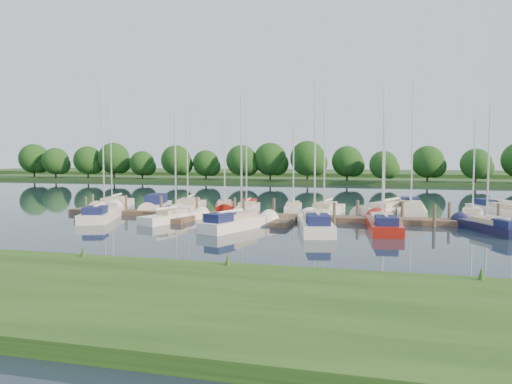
% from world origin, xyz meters
% --- Properties ---
extents(ground, '(260.00, 260.00, 0.00)m').
position_xyz_m(ground, '(0.00, 0.00, 0.00)').
color(ground, '#17212F').
rests_on(ground, ground).
extents(near_bank, '(90.00, 10.00, 0.50)m').
position_xyz_m(near_bank, '(0.00, -16.00, 0.25)').
color(near_bank, '#1E4012').
rests_on(near_bank, ground).
extents(dock, '(40.00, 6.00, 0.40)m').
position_xyz_m(dock, '(0.00, 7.31, 0.20)').
color(dock, '#493629').
rests_on(dock, ground).
extents(mooring_pilings, '(38.24, 2.84, 2.00)m').
position_xyz_m(mooring_pilings, '(0.00, 8.43, 0.60)').
color(mooring_pilings, '#473D33').
rests_on(mooring_pilings, ground).
extents(far_shore, '(180.00, 30.00, 0.60)m').
position_xyz_m(far_shore, '(0.00, 75.00, 0.30)').
color(far_shore, '#27471B').
rests_on(far_shore, ground).
extents(distant_hill, '(220.00, 40.00, 1.40)m').
position_xyz_m(distant_hill, '(0.00, 100.00, 0.70)').
color(distant_hill, '#2C4E22').
rests_on(distant_hill, ground).
extents(treeline, '(144.33, 10.05, 8.31)m').
position_xyz_m(treeline, '(-1.52, 62.05, 4.25)').
color(treeline, '#38281C').
rests_on(treeline, ground).
extents(sailboat_n_0, '(3.33, 8.26, 10.44)m').
position_xyz_m(sailboat_n_0, '(-18.78, 12.42, 0.27)').
color(sailboat_n_0, white).
rests_on(sailboat_n_0, ground).
extents(motorboat, '(3.33, 6.85, 1.94)m').
position_xyz_m(motorboat, '(-13.66, 11.49, 0.38)').
color(motorboat, white).
rests_on(motorboat, ground).
extents(sailboat_n_2, '(3.77, 9.11, 11.54)m').
position_xyz_m(sailboat_n_2, '(-10.31, 11.36, 0.28)').
color(sailboat_n_2, white).
rests_on(sailboat_n_2, ground).
extents(sailboat_n_3, '(3.40, 6.97, 8.88)m').
position_xyz_m(sailboat_n_3, '(-7.37, 13.13, 0.27)').
color(sailboat_n_3, maroon).
rests_on(sailboat_n_3, ground).
extents(sailboat_n_4, '(2.67, 7.37, 9.28)m').
position_xyz_m(sailboat_n_4, '(-4.93, 12.26, 0.31)').
color(sailboat_n_4, white).
rests_on(sailboat_n_4, ground).
extents(sailboat_n_5, '(2.39, 6.50, 8.27)m').
position_xyz_m(sailboat_n_5, '(-0.90, 13.65, 0.27)').
color(sailboat_n_5, white).
rests_on(sailboat_n_5, ground).
extents(sailboat_n_6, '(2.75, 8.24, 10.46)m').
position_xyz_m(sailboat_n_6, '(2.25, 11.71, 0.28)').
color(sailboat_n_6, white).
rests_on(sailboat_n_6, ground).
extents(sailboat_n_7, '(5.03, 8.82, 11.38)m').
position_xyz_m(sailboat_n_7, '(7.28, 13.60, 0.27)').
color(sailboat_n_7, white).
rests_on(sailboat_n_7, ground).
extents(sailboat_n_8, '(2.40, 9.82, 12.43)m').
position_xyz_m(sailboat_n_8, '(9.48, 14.62, 0.33)').
color(sailboat_n_8, white).
rests_on(sailboat_n_8, ground).
extents(sailboat_n_9, '(2.41, 6.72, 8.53)m').
position_xyz_m(sailboat_n_9, '(14.22, 12.39, 0.27)').
color(sailboat_n_9, white).
rests_on(sailboat_n_9, ground).
extents(sailboat_n_10, '(5.72, 10.12, 12.93)m').
position_xyz_m(sailboat_n_10, '(17.54, 15.10, 0.32)').
color(sailboat_n_10, white).
rests_on(sailboat_n_10, ground).
extents(sailboat_s_0, '(4.53, 9.05, 11.47)m').
position_xyz_m(sailboat_s_0, '(-15.08, 4.78, 0.32)').
color(sailboat_s_0, white).
rests_on(sailboat_s_0, ground).
extents(sailboat_s_1, '(3.25, 6.84, 8.78)m').
position_xyz_m(sailboat_s_1, '(-8.66, 4.54, 0.27)').
color(sailboat_s_1, white).
rests_on(sailboat_s_1, ground).
extents(sailboat_s_2, '(3.82, 7.51, 9.79)m').
position_xyz_m(sailboat_s_2, '(-2.63, 1.99, 0.34)').
color(sailboat_s_2, white).
rests_on(sailboat_s_2, ground).
extents(sailboat_s_3, '(3.60, 8.59, 10.98)m').
position_xyz_m(sailboat_s_3, '(2.74, 2.54, 0.34)').
color(sailboat_s_3, white).
rests_on(sailboat_s_3, ground).
extents(sailboat_s_4, '(2.72, 8.32, 10.52)m').
position_xyz_m(sailboat_s_4, '(7.22, 4.14, 0.32)').
color(sailboat_s_4, maroon).
rests_on(sailboat_s_4, ground).
extents(sailboat_s_5, '(3.85, 6.82, 8.85)m').
position_xyz_m(sailboat_s_5, '(14.21, 5.00, 0.31)').
color(sailboat_s_5, black).
rests_on(sailboat_s_5, ground).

